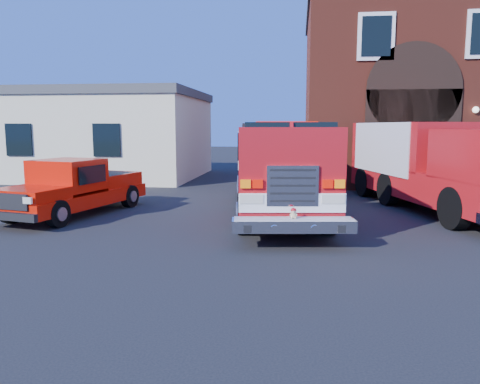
# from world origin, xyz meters

# --- Properties ---
(ground) EXTENTS (100.00, 100.00, 0.00)m
(ground) POSITION_xyz_m (0.00, 0.00, 0.00)
(ground) COLOR black
(ground) RESTS_ON ground
(parking_stripe_far) EXTENTS (0.12, 3.00, 0.01)m
(parking_stripe_far) POSITION_xyz_m (6.50, 7.00, 0.00)
(parking_stripe_far) COLOR yellow
(parking_stripe_far) RESTS_ON ground
(fire_station) EXTENTS (15.20, 10.20, 8.45)m
(fire_station) POSITION_xyz_m (8.99, 13.98, 4.25)
(fire_station) COLOR maroon
(fire_station) RESTS_ON ground
(side_building) EXTENTS (10.20, 8.20, 4.35)m
(side_building) POSITION_xyz_m (-9.00, 13.00, 2.20)
(side_building) COLOR beige
(side_building) RESTS_ON ground
(fire_engine) EXTENTS (3.49, 8.96, 2.69)m
(fire_engine) POSITION_xyz_m (0.49, 3.80, 1.39)
(fire_engine) COLOR black
(fire_engine) RESTS_ON ground
(pickup_truck) EXTENTS (2.86, 5.27, 1.64)m
(pickup_truck) POSITION_xyz_m (-5.37, 2.67, 0.77)
(pickup_truck) COLOR black
(pickup_truck) RESTS_ON ground
(secondary_truck) EXTENTS (4.59, 8.69, 2.70)m
(secondary_truck) POSITION_xyz_m (5.35, 4.95, 1.47)
(secondary_truck) COLOR black
(secondary_truck) RESTS_ON ground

